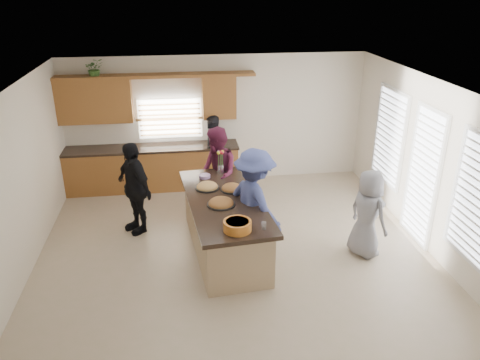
{
  "coord_description": "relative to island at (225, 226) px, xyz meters",
  "views": [
    {
      "loc": [
        -0.83,
        -6.88,
        4.26
      ],
      "look_at": [
        0.14,
        0.22,
        1.15
      ],
      "focal_mm": 35.0,
      "sensor_mm": 36.0,
      "label": 1
    }
  ],
  "objects": [
    {
      "name": "floor",
      "position": [
        0.16,
        0.07,
        -0.45
      ],
      "size": [
        6.5,
        6.5,
        0.0
      ],
      "primitive_type": "plane",
      "color": "tan",
      "rests_on": "ground"
    },
    {
      "name": "room_shell",
      "position": [
        0.16,
        0.07,
        1.45
      ],
      "size": [
        6.52,
        6.02,
        2.81
      ],
      "color": "silver",
      "rests_on": "ground"
    },
    {
      "name": "back_cabinetry",
      "position": [
        -1.31,
        2.8,
        0.46
      ],
      "size": [
        4.08,
        0.66,
        2.46
      ],
      "color": "#905E2A",
      "rests_on": "ground"
    },
    {
      "name": "right_wall_glazing",
      "position": [
        3.38,
        -0.07,
        0.89
      ],
      "size": [
        0.06,
        4.0,
        2.25
      ],
      "color": "white",
      "rests_on": "ground"
    },
    {
      "name": "island",
      "position": [
        0.0,
        0.0,
        0.0
      ],
      "size": [
        1.4,
        2.8,
        0.95
      ],
      "rotation": [
        0.0,
        0.0,
        0.1
      ],
      "color": "tan",
      "rests_on": "ground"
    },
    {
      "name": "platter_front",
      "position": [
        -0.07,
        -0.21,
        0.53
      ],
      "size": [
        0.44,
        0.44,
        0.18
      ],
      "color": "black",
      "rests_on": "island"
    },
    {
      "name": "platter_mid",
      "position": [
        0.17,
        0.34,
        0.52
      ],
      "size": [
        0.39,
        0.39,
        0.16
      ],
      "color": "black",
      "rests_on": "island"
    },
    {
      "name": "platter_back",
      "position": [
        -0.24,
        0.46,
        0.52
      ],
      "size": [
        0.41,
        0.41,
        0.17
      ],
      "color": "black",
      "rests_on": "island"
    },
    {
      "name": "salad_bowl",
      "position": [
        0.08,
        -1.04,
        0.58
      ],
      "size": [
        0.41,
        0.41,
        0.15
      ],
      "color": "orange",
      "rests_on": "island"
    },
    {
      "name": "clear_cup",
      "position": [
        0.46,
        -1.05,
        0.55
      ],
      "size": [
        0.07,
        0.07,
        0.11
      ],
      "primitive_type": "cylinder",
      "color": "white",
      "rests_on": "island"
    },
    {
      "name": "plate_stack",
      "position": [
        -0.25,
        0.94,
        0.52
      ],
      "size": [
        0.2,
        0.2,
        0.05
      ],
      "primitive_type": "cylinder",
      "color": "#B088C6",
      "rests_on": "island"
    },
    {
      "name": "flower_vase",
      "position": [
        0.05,
        1.09,
        0.73
      ],
      "size": [
        0.14,
        0.14,
        0.44
      ],
      "color": "silver",
      "rests_on": "island"
    },
    {
      "name": "potted_plant",
      "position": [
        -2.27,
        2.89,
        2.15
      ],
      "size": [
        0.44,
        0.41,
        0.4
      ],
      "primitive_type": "imported",
      "rotation": [
        0.0,
        0.0,
        0.32
      ],
      "color": "#40712D",
      "rests_on": "back_cabinetry"
    },
    {
      "name": "woman_left_back",
      "position": [
        0.02,
        2.66,
        0.35
      ],
      "size": [
        0.49,
        0.65,
        1.61
      ],
      "primitive_type": "imported",
      "rotation": [
        0.0,
        0.0,
        -1.37
      ],
      "color": "black",
      "rests_on": "ground"
    },
    {
      "name": "woman_left_mid",
      "position": [
        0.0,
        1.24,
        0.43
      ],
      "size": [
        0.82,
        0.97,
        1.77
      ],
      "primitive_type": "imported",
      "rotation": [
        0.0,
        0.0,
        -1.38
      ],
      "color": "#5A1B35",
      "rests_on": "ground"
    },
    {
      "name": "woman_left_front",
      "position": [
        -1.51,
        0.89,
        0.39
      ],
      "size": [
        0.9,
        1.05,
        1.69
      ],
      "primitive_type": "imported",
      "rotation": [
        0.0,
        0.0,
        -0.97
      ],
      "color": "black",
      "rests_on": "ground"
    },
    {
      "name": "woman_right_back",
      "position": [
        0.48,
        -0.12,
        0.46
      ],
      "size": [
        1.17,
        1.36,
        1.83
      ],
      "primitive_type": "imported",
      "rotation": [
        0.0,
        0.0,
        2.09
      ],
      "color": "#3E4A89",
      "rests_on": "ground"
    },
    {
      "name": "woman_right_front",
      "position": [
        2.29,
        -0.44,
        0.3
      ],
      "size": [
        0.74,
        0.86,
        1.5
      ],
      "primitive_type": "imported",
      "rotation": [
        0.0,
        0.0,
        2.0
      ],
      "color": "slate",
      "rests_on": "ground"
    }
  ]
}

